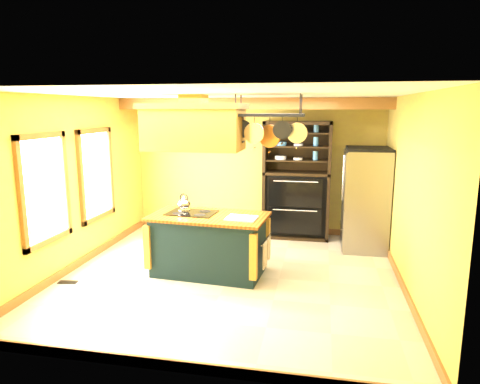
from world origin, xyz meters
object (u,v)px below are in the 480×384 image
(kitchen_island, at_px, (209,244))
(range_hood, at_px, (194,126))
(refrigerator, at_px, (365,201))
(pot_rack, at_px, (269,123))
(hutch, at_px, (296,193))

(kitchen_island, distance_m, range_hood, 1.80)
(range_hood, xyz_separation_m, refrigerator, (2.64, 1.70, -1.38))
(kitchen_island, relative_size, refrigerator, 1.02)
(pot_rack, bearing_deg, refrigerator, 47.69)
(range_hood, relative_size, hutch, 0.66)
(kitchen_island, distance_m, pot_rack, 2.05)
(kitchen_island, relative_size, range_hood, 1.22)
(pot_rack, distance_m, refrigerator, 2.69)
(kitchen_island, distance_m, hutch, 2.54)
(hutch, bearing_deg, range_hood, -122.03)
(kitchen_island, height_order, pot_rack, pot_rack)
(hutch, bearing_deg, refrigerator, -22.22)
(range_hood, bearing_deg, refrigerator, 32.75)
(kitchen_island, bearing_deg, refrigerator, 39.33)
(refrigerator, distance_m, hutch, 1.36)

